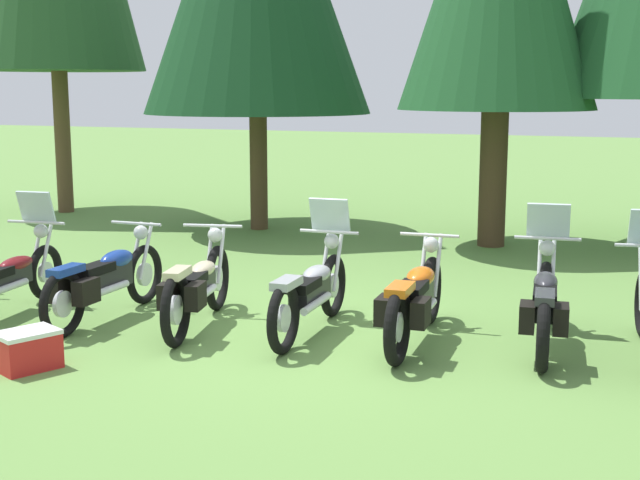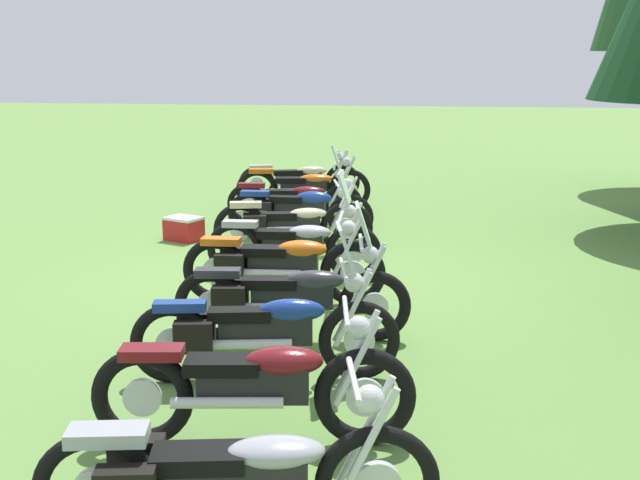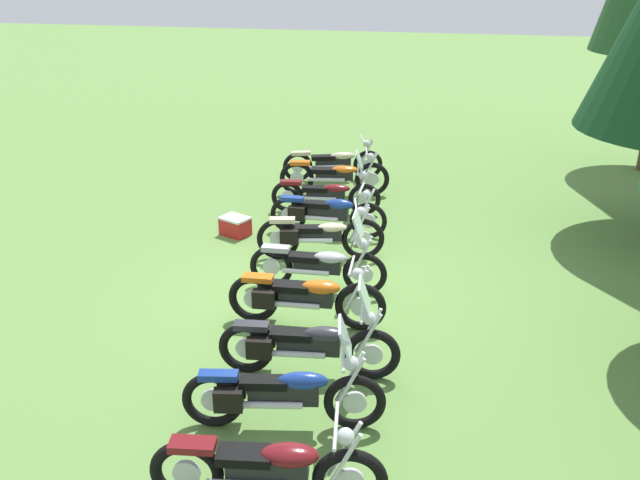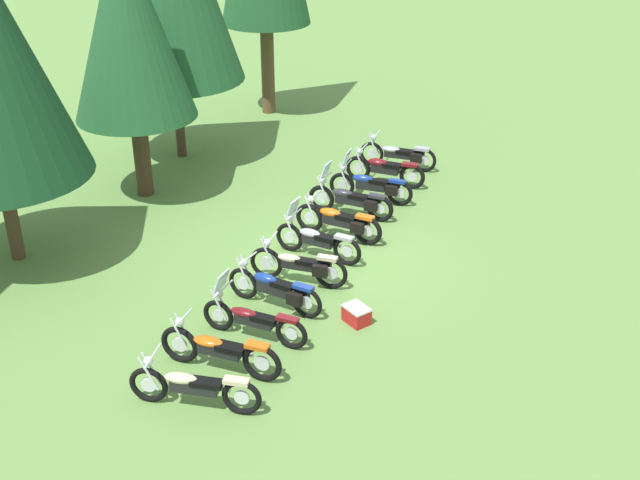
{
  "view_description": "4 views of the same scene",
  "coord_description": "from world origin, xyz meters",
  "px_view_note": "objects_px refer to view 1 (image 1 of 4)",
  "views": [
    {
      "loc": [
        3.41,
        -8.09,
        2.55
      ],
      "look_at": [
        -0.12,
        0.55,
        0.92
      ],
      "focal_mm": 49.04,
      "sensor_mm": 36.0,
      "label": 1
    },
    {
      "loc": [
        9.88,
        1.97,
        2.7
      ],
      "look_at": [
        -0.01,
        0.45,
        0.51
      ],
      "focal_mm": 46.28,
      "sensor_mm": 36.0,
      "label": 2
    },
    {
      "loc": [
        9.39,
        2.28,
        4.97
      ],
      "look_at": [
        -0.04,
        0.15,
        0.89
      ],
      "focal_mm": 37.9,
      "sensor_mm": 36.0,
      "label": 3
    },
    {
      "loc": [
        -14.16,
        -8.31,
        9.06
      ],
      "look_at": [
        -0.56,
        -0.26,
        0.79
      ],
      "focal_mm": 45.14,
      "sensor_mm": 36.0,
      "label": 4
    }
  ],
  "objects_px": {
    "motorcycle_3": "(104,280)",
    "motorcycle_2": "(7,277)",
    "picnic_cooler": "(28,350)",
    "motorcycle_6": "(415,299)",
    "motorcycle_7": "(545,303)",
    "motorcycle_5": "(312,290)",
    "motorcycle_4": "(197,287)"
  },
  "relations": [
    {
      "from": "motorcycle_6",
      "to": "picnic_cooler",
      "type": "relative_size",
      "value": 3.58
    },
    {
      "from": "motorcycle_3",
      "to": "motorcycle_4",
      "type": "distance_m",
      "value": 1.12
    },
    {
      "from": "motorcycle_6",
      "to": "picnic_cooler",
      "type": "height_order",
      "value": "motorcycle_6"
    },
    {
      "from": "motorcycle_2",
      "to": "motorcycle_7",
      "type": "relative_size",
      "value": 0.98
    },
    {
      "from": "motorcycle_4",
      "to": "motorcycle_7",
      "type": "relative_size",
      "value": 0.96
    },
    {
      "from": "motorcycle_4",
      "to": "motorcycle_5",
      "type": "bearing_deg",
      "value": -89.12
    },
    {
      "from": "motorcycle_6",
      "to": "picnic_cooler",
      "type": "xyz_separation_m",
      "value": [
        -3.06,
        -2.12,
        -0.28
      ]
    },
    {
      "from": "motorcycle_2",
      "to": "motorcycle_3",
      "type": "distance_m",
      "value": 1.18
    },
    {
      "from": "motorcycle_3",
      "to": "motorcycle_5",
      "type": "xyz_separation_m",
      "value": [
        2.32,
        0.4,
        0.0
      ]
    },
    {
      "from": "motorcycle_2",
      "to": "motorcycle_5",
      "type": "height_order",
      "value": "motorcycle_5"
    },
    {
      "from": "motorcycle_6",
      "to": "motorcycle_2",
      "type": "bearing_deg",
      "value": 94.12
    },
    {
      "from": "motorcycle_4",
      "to": "motorcycle_2",
      "type": "bearing_deg",
      "value": 85.08
    },
    {
      "from": "motorcycle_7",
      "to": "picnic_cooler",
      "type": "height_order",
      "value": "motorcycle_7"
    },
    {
      "from": "motorcycle_6",
      "to": "motorcycle_7",
      "type": "xyz_separation_m",
      "value": [
        1.22,
        0.34,
        -0.0
      ]
    },
    {
      "from": "picnic_cooler",
      "to": "motorcycle_6",
      "type": "bearing_deg",
      "value": 34.74
    },
    {
      "from": "motorcycle_3",
      "to": "motorcycle_7",
      "type": "height_order",
      "value": "motorcycle_7"
    },
    {
      "from": "motorcycle_2",
      "to": "motorcycle_3",
      "type": "height_order",
      "value": "motorcycle_2"
    },
    {
      "from": "motorcycle_6",
      "to": "motorcycle_7",
      "type": "height_order",
      "value": "motorcycle_7"
    },
    {
      "from": "motorcycle_6",
      "to": "picnic_cooler",
      "type": "bearing_deg",
      "value": 120.9
    },
    {
      "from": "motorcycle_2",
      "to": "motorcycle_4",
      "type": "xyz_separation_m",
      "value": [
        2.27,
        0.32,
        0.01
      ]
    },
    {
      "from": "motorcycle_5",
      "to": "picnic_cooler",
      "type": "relative_size",
      "value": 3.45
    },
    {
      "from": "motorcycle_2",
      "to": "motorcycle_7",
      "type": "bearing_deg",
      "value": -87.43
    },
    {
      "from": "motorcycle_5",
      "to": "motorcycle_7",
      "type": "distance_m",
      "value": 2.37
    },
    {
      "from": "motorcycle_2",
      "to": "motorcycle_6",
      "type": "xyz_separation_m",
      "value": [
        4.6,
        0.64,
        0.02
      ]
    },
    {
      "from": "motorcycle_4",
      "to": "motorcycle_7",
      "type": "xyz_separation_m",
      "value": [
        3.55,
        0.66,
        0.01
      ]
    },
    {
      "from": "motorcycle_3",
      "to": "motorcycle_5",
      "type": "bearing_deg",
      "value": -81.43
    },
    {
      "from": "motorcycle_7",
      "to": "picnic_cooler",
      "type": "distance_m",
      "value": 4.95
    },
    {
      "from": "motorcycle_4",
      "to": "motorcycle_6",
      "type": "bearing_deg",
      "value": -95.16
    },
    {
      "from": "motorcycle_3",
      "to": "motorcycle_2",
      "type": "bearing_deg",
      "value": 99.34
    },
    {
      "from": "motorcycle_5",
      "to": "motorcycle_4",
      "type": "bearing_deg",
      "value": 100.92
    },
    {
      "from": "motorcycle_5",
      "to": "picnic_cooler",
      "type": "xyz_separation_m",
      "value": [
        -1.94,
        -2.1,
        -0.28
      ]
    },
    {
      "from": "motorcycle_2",
      "to": "picnic_cooler",
      "type": "bearing_deg",
      "value": -141.01
    }
  ]
}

